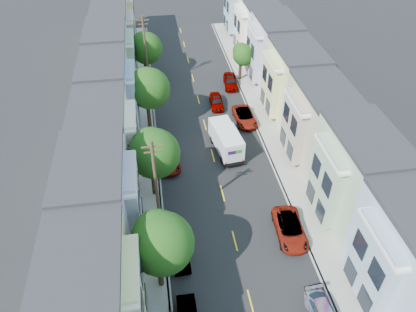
{
  "coord_description": "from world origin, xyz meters",
  "views": [
    {
      "loc": [
        -5.77,
        -22.23,
        28.03
      ],
      "look_at": [
        -0.94,
        9.34,
        2.2
      ],
      "focal_mm": 35.0,
      "sensor_mm": 36.0,
      "label": 1
    }
  ],
  "objects_px": {
    "utility_pole_near": "(157,190)",
    "parked_right_d": "(230,81)",
    "utility_pole_far": "(146,54)",
    "lead_sedan": "(217,102)",
    "parked_right_c": "(245,117)",
    "parked_left_d": "(168,158)",
    "tree_e": "(146,48)",
    "parked_right_b": "(290,229)",
    "tree_c": "(154,154)",
    "fedex_truck": "(226,139)",
    "tree_b": "(161,244)",
    "tree_far_r": "(243,55)",
    "tree_d": "(149,89)",
    "parked_left_c": "(180,253)"
  },
  "relations": [
    {
      "from": "utility_pole_near",
      "to": "parked_right_c",
      "type": "bearing_deg",
      "value": 55.01
    },
    {
      "from": "parked_right_c",
      "to": "parked_left_d",
      "type": "bearing_deg",
      "value": -147.66
    },
    {
      "from": "tree_c",
      "to": "tree_e",
      "type": "distance_m",
      "value": 24.09
    },
    {
      "from": "tree_c",
      "to": "parked_right_d",
      "type": "distance_m",
      "value": 23.33
    },
    {
      "from": "tree_e",
      "to": "lead_sedan",
      "type": "distance_m",
      "value": 12.89
    },
    {
      "from": "utility_pole_far",
      "to": "parked_left_d",
      "type": "bearing_deg",
      "value": -85.18
    },
    {
      "from": "tree_e",
      "to": "tree_b",
      "type": "bearing_deg",
      "value": -90.0
    },
    {
      "from": "tree_far_r",
      "to": "tree_e",
      "type": "bearing_deg",
      "value": 169.77
    },
    {
      "from": "tree_c",
      "to": "parked_right_c",
      "type": "height_order",
      "value": "tree_c"
    },
    {
      "from": "utility_pole_far",
      "to": "fedex_truck",
      "type": "height_order",
      "value": "utility_pole_far"
    },
    {
      "from": "tree_c",
      "to": "parked_left_d",
      "type": "height_order",
      "value": "tree_c"
    },
    {
      "from": "utility_pole_near",
      "to": "parked_left_d",
      "type": "distance_m",
      "value": 10.48
    },
    {
      "from": "parked_right_b",
      "to": "parked_right_d",
      "type": "bearing_deg",
      "value": 93.72
    },
    {
      "from": "fedex_truck",
      "to": "tree_b",
      "type": "bearing_deg",
      "value": -123.52
    },
    {
      "from": "parked_left_c",
      "to": "lead_sedan",
      "type": "bearing_deg",
      "value": 70.53
    },
    {
      "from": "parked_left_c",
      "to": "tree_far_r",
      "type": "bearing_deg",
      "value": 65.76
    },
    {
      "from": "tree_e",
      "to": "utility_pole_near",
      "type": "bearing_deg",
      "value": -90.0
    },
    {
      "from": "tree_b",
      "to": "fedex_truck",
      "type": "height_order",
      "value": "tree_b"
    },
    {
      "from": "utility_pole_near",
      "to": "parked_right_d",
      "type": "xyz_separation_m",
      "value": [
        11.2,
        24.94,
        -4.4
      ]
    },
    {
      "from": "tree_d",
      "to": "parked_left_c",
      "type": "xyz_separation_m",
      "value": [
        1.4,
        -19.62,
        -4.6
      ]
    },
    {
      "from": "tree_far_r",
      "to": "lead_sedan",
      "type": "bearing_deg",
      "value": -126.0
    },
    {
      "from": "utility_pole_near",
      "to": "utility_pole_far",
      "type": "bearing_deg",
      "value": 90.0
    },
    {
      "from": "tree_e",
      "to": "tree_d",
      "type": "bearing_deg",
      "value": -90.0
    },
    {
      "from": "parked_right_d",
      "to": "tree_b",
      "type": "bearing_deg",
      "value": -105.47
    },
    {
      "from": "fedex_truck",
      "to": "parked_right_c",
      "type": "bearing_deg",
      "value": 50.58
    },
    {
      "from": "fedex_truck",
      "to": "parked_left_d",
      "type": "xyz_separation_m",
      "value": [
        -6.45,
        -1.24,
        -0.9
      ]
    },
    {
      "from": "tree_c",
      "to": "parked_right_d",
      "type": "xyz_separation_m",
      "value": [
        11.2,
        20.01,
        -4.27
      ]
    },
    {
      "from": "tree_d",
      "to": "utility_pole_far",
      "type": "xyz_separation_m",
      "value": [
        0.0,
        9.46,
        -0.09
      ]
    },
    {
      "from": "tree_b",
      "to": "tree_far_r",
      "type": "xyz_separation_m",
      "value": [
        13.2,
        32.04,
        -1.25
      ]
    },
    {
      "from": "parked_right_d",
      "to": "parked_right_c",
      "type": "bearing_deg",
      "value": -85.21
    },
    {
      "from": "tree_far_r",
      "to": "parked_right_c",
      "type": "relative_size",
      "value": 1.07
    },
    {
      "from": "parked_left_d",
      "to": "fedex_truck",
      "type": "bearing_deg",
      "value": 11.96
    },
    {
      "from": "tree_c",
      "to": "tree_e",
      "type": "xyz_separation_m",
      "value": [
        -0.0,
        24.08,
        -0.46
      ]
    },
    {
      "from": "utility_pole_far",
      "to": "parked_right_d",
      "type": "distance_m",
      "value": 12.08
    },
    {
      "from": "utility_pole_far",
      "to": "lead_sedan",
      "type": "xyz_separation_m",
      "value": [
        8.42,
        -5.94,
        -4.47
      ]
    },
    {
      "from": "utility_pole_near",
      "to": "fedex_truck",
      "type": "distance_m",
      "value": 13.68
    },
    {
      "from": "tree_b",
      "to": "utility_pole_near",
      "type": "xyz_separation_m",
      "value": [
        0.0,
        5.41,
        0.16
      ]
    },
    {
      "from": "parked_left_d",
      "to": "parked_right_d",
      "type": "distance_m",
      "value": 18.38
    },
    {
      "from": "tree_b",
      "to": "parked_right_b",
      "type": "distance_m",
      "value": 12.46
    },
    {
      "from": "tree_far_r",
      "to": "parked_left_d",
      "type": "height_order",
      "value": "tree_far_r"
    },
    {
      "from": "tree_c",
      "to": "fedex_truck",
      "type": "relative_size",
      "value": 1.23
    },
    {
      "from": "parked_right_d",
      "to": "tree_d",
      "type": "bearing_deg",
      "value": -138.34
    },
    {
      "from": "utility_pole_near",
      "to": "parked_left_c",
      "type": "bearing_deg",
      "value": -65.6
    },
    {
      "from": "tree_far_r",
      "to": "parked_right_c",
      "type": "height_order",
      "value": "tree_far_r"
    },
    {
      "from": "tree_e",
      "to": "utility_pole_near",
      "type": "height_order",
      "value": "utility_pole_near"
    },
    {
      "from": "tree_b",
      "to": "tree_d",
      "type": "xyz_separation_m",
      "value": [
        -0.0,
        21.95,
        0.26
      ]
    },
    {
      "from": "tree_e",
      "to": "parked_left_d",
      "type": "distance_m",
      "value": 20.04
    },
    {
      "from": "lead_sedan",
      "to": "parked_left_c",
      "type": "distance_m",
      "value": 24.18
    },
    {
      "from": "tree_e",
      "to": "parked_right_b",
      "type": "distance_m",
      "value": 33.21
    },
    {
      "from": "tree_c",
      "to": "tree_d",
      "type": "bearing_deg",
      "value": 90.0
    }
  ]
}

